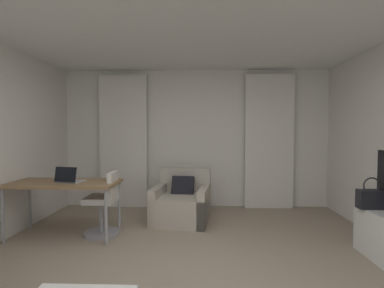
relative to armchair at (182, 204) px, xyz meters
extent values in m
cube|color=silver|center=(0.21, 0.96, 1.02)|extent=(5.12, 0.06, 2.60)
cube|color=silver|center=(-1.17, 0.83, 0.97)|extent=(0.90, 0.06, 2.50)
cube|color=silver|center=(1.58, 0.83, 0.97)|extent=(0.90, 0.06, 2.50)
cube|color=#B2A899|center=(0.00, -0.04, -0.06)|extent=(0.96, 0.97, 0.42)
cube|color=#B2A899|center=(0.04, 0.32, 0.34)|extent=(0.86, 0.25, 0.39)
cube|color=#B2A899|center=(0.36, -0.08, 0.01)|extent=(0.23, 0.88, 0.56)
cube|color=#B2A899|center=(-0.37, 0.01, 0.01)|extent=(0.23, 0.88, 0.56)
cube|color=black|center=(0.01, 0.09, 0.25)|extent=(0.38, 0.25, 0.37)
cube|color=olive|center=(-1.56, -0.73, 0.46)|extent=(1.44, 0.68, 0.04)
cylinder|color=#99999E|center=(-2.23, -0.44, 0.08)|extent=(0.04, 0.04, 0.71)
cylinder|color=#99999E|center=(-0.89, -0.44, 0.08)|extent=(0.04, 0.04, 0.71)
cylinder|color=#99999E|center=(-2.23, -1.02, 0.08)|extent=(0.04, 0.04, 0.71)
cylinder|color=#99999E|center=(-0.89, -1.02, 0.08)|extent=(0.04, 0.04, 0.71)
cylinder|color=gray|center=(-1.08, -0.67, -0.05)|extent=(0.06, 0.06, 0.46)
cylinder|color=gray|center=(-1.08, -0.67, -0.26)|extent=(0.48, 0.48, 0.04)
cube|color=silver|center=(-1.08, -0.67, 0.22)|extent=(0.41, 0.41, 0.08)
cube|color=silver|center=(-0.91, -0.66, 0.43)|extent=(0.07, 0.36, 0.34)
cube|color=#ADADB2|center=(-1.46, -0.74, 0.48)|extent=(0.36, 0.29, 0.02)
cube|color=black|center=(-1.49, -0.85, 0.59)|extent=(0.32, 0.12, 0.20)
cube|color=black|center=(2.30, -1.18, 0.37)|extent=(0.30, 0.14, 0.22)
torus|color=black|center=(2.30, -1.18, 0.53)|extent=(0.20, 0.02, 0.20)
camera|label=1|loc=(0.32, -4.55, 1.17)|focal=26.79mm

